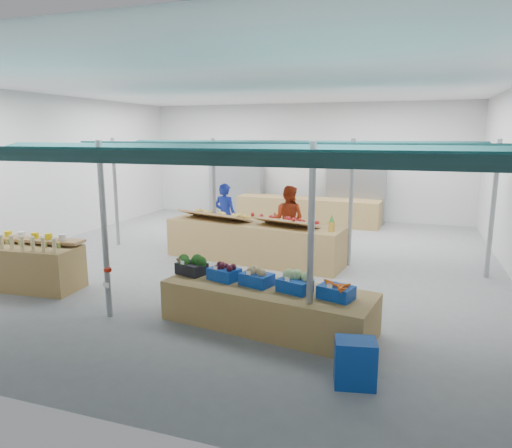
% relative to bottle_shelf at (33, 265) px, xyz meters
% --- Properties ---
extents(floor, '(13.00, 13.00, 0.00)m').
position_rel_bottle_shelf_xyz_m(floor, '(3.39, 3.23, -0.47)').
color(floor, slate).
rests_on(floor, ground).
extents(hall, '(13.00, 13.00, 13.00)m').
position_rel_bottle_shelf_xyz_m(hall, '(3.39, 4.67, 2.17)').
color(hall, silver).
rests_on(hall, ground).
extents(pole_grid, '(10.00, 4.60, 3.00)m').
position_rel_bottle_shelf_xyz_m(pole_grid, '(4.14, 1.48, 1.34)').
color(pole_grid, gray).
rests_on(pole_grid, floor).
extents(awnings, '(9.50, 7.08, 0.30)m').
position_rel_bottle_shelf_xyz_m(awnings, '(4.14, 1.48, 2.31)').
color(awnings, '#092927').
rests_on(awnings, pole_grid).
extents(back_shelving_left, '(2.00, 0.50, 2.00)m').
position_rel_bottle_shelf_xyz_m(back_shelving_left, '(0.89, 9.23, 0.53)').
color(back_shelving_left, '#B23F33').
rests_on(back_shelving_left, floor).
extents(back_shelving_right, '(2.00, 0.50, 2.00)m').
position_rel_bottle_shelf_xyz_m(back_shelving_right, '(5.39, 9.23, 0.53)').
color(back_shelving_right, '#B23F33').
rests_on(back_shelving_right, floor).
extents(bottle_shelf, '(2.04, 1.31, 1.16)m').
position_rel_bottle_shelf_xyz_m(bottle_shelf, '(0.00, 0.00, 0.00)').
color(bottle_shelf, olive).
rests_on(bottle_shelf, floor).
extents(veg_counter, '(3.59, 1.68, 0.67)m').
position_rel_bottle_shelf_xyz_m(veg_counter, '(5.09, -0.29, -0.14)').
color(veg_counter, olive).
rests_on(veg_counter, floor).
extents(fruit_counter, '(4.56, 1.66, 0.95)m').
position_rel_bottle_shelf_xyz_m(fruit_counter, '(3.59, 3.35, 0.00)').
color(fruit_counter, olive).
rests_on(fruit_counter, floor).
extents(far_counter, '(5.06, 1.29, 0.90)m').
position_rel_bottle_shelf_xyz_m(far_counter, '(3.80, 8.57, -0.02)').
color(far_counter, olive).
rests_on(far_counter, floor).
extents(crate_stack, '(0.56, 0.44, 0.61)m').
position_rel_bottle_shelf_xyz_m(crate_stack, '(6.66, -1.66, -0.17)').
color(crate_stack, '#0D3996').
rests_on(crate_stack, floor).
extents(vendor_left, '(0.70, 0.51, 1.78)m').
position_rel_bottle_shelf_xyz_m(vendor_left, '(2.39, 4.45, 0.42)').
color(vendor_left, '#18299C').
rests_on(vendor_left, floor).
extents(vendor_right, '(0.95, 0.79, 1.78)m').
position_rel_bottle_shelf_xyz_m(vendor_right, '(4.19, 4.45, 0.42)').
color(vendor_right, '#972C12').
rests_on(vendor_right, floor).
extents(crate_broccoli, '(0.58, 0.49, 0.35)m').
position_rel_bottle_shelf_xyz_m(crate_broccoli, '(3.62, -0.06, 0.36)').
color(crate_broccoli, black).
rests_on(crate_broccoli, veg_counter).
extents(crate_beets, '(0.58, 0.49, 0.29)m').
position_rel_bottle_shelf_xyz_m(crate_beets, '(4.29, -0.16, 0.33)').
color(crate_beets, '#0D3996').
rests_on(crate_beets, veg_counter).
extents(crate_celeriac, '(0.58, 0.49, 0.31)m').
position_rel_bottle_shelf_xyz_m(crate_celeriac, '(4.90, -0.26, 0.34)').
color(crate_celeriac, '#0D3996').
rests_on(crate_celeriac, veg_counter).
extents(crate_cabbage, '(0.58, 0.49, 0.35)m').
position_rel_bottle_shelf_xyz_m(crate_cabbage, '(5.56, -0.37, 0.36)').
color(crate_cabbage, '#0D3996').
rests_on(crate_cabbage, veg_counter).
extents(crate_carrots, '(0.58, 0.49, 0.29)m').
position_rel_bottle_shelf_xyz_m(crate_carrots, '(6.23, -0.47, 0.31)').
color(crate_carrots, '#0D3996').
rests_on(crate_carrots, veg_counter).
extents(sparrow, '(0.12, 0.09, 0.11)m').
position_rel_bottle_shelf_xyz_m(sparrow, '(3.45, -0.15, 0.45)').
color(sparrow, brown).
rests_on(sparrow, crate_broccoli).
extents(pole_ribbon, '(0.12, 0.12, 0.28)m').
position_rel_bottle_shelf_xyz_m(pole_ribbon, '(2.96, -1.51, 0.61)').
color(pole_ribbon, '#AA1B0B').
rests_on(pole_ribbon, pole_grid).
extents(apple_heap_yellow, '(2.02, 1.19, 0.27)m').
position_rel_bottle_shelf_xyz_m(apple_heap_yellow, '(2.53, 3.39, 0.65)').
color(apple_heap_yellow, '#997247').
rests_on(apple_heap_yellow, fruit_counter).
extents(apple_heap_red, '(1.63, 1.08, 0.27)m').
position_rel_bottle_shelf_xyz_m(apple_heap_red, '(4.47, 3.12, 0.65)').
color(apple_heap_red, '#997247').
rests_on(apple_heap_red, fruit_counter).
extents(pineapple, '(0.14, 0.14, 0.39)m').
position_rel_bottle_shelf_xyz_m(pineapple, '(5.57, 2.97, 0.66)').
color(pineapple, '#8C6019').
rests_on(pineapple, fruit_counter).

